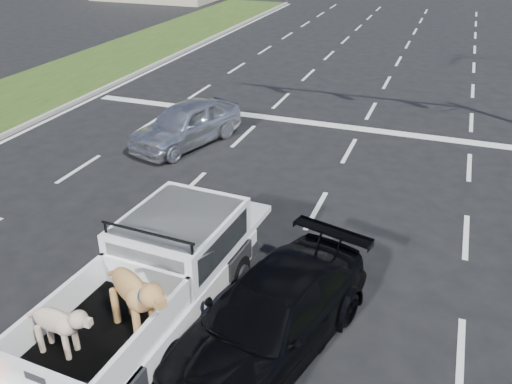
{
  "coord_description": "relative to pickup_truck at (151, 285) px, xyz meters",
  "views": [
    {
      "loc": [
        4.39,
        -7.43,
        6.54
      ],
      "look_at": [
        0.91,
        2.0,
        1.33
      ],
      "focal_mm": 38.0,
      "sensor_mm": 36.0,
      "label": 1
    }
  ],
  "objects": [
    {
      "name": "ground",
      "position": [
        -0.16,
        1.11,
        -0.93
      ],
      "size": [
        160.0,
        160.0,
        0.0
      ],
      "primitive_type": "plane",
      "color": "black",
      "rests_on": "ground"
    },
    {
      "name": "pickup_truck",
      "position": [
        0.0,
        0.0,
        0.0
      ],
      "size": [
        2.21,
        5.33,
        1.96
      ],
      "rotation": [
        0.0,
        0.0,
        -0.06
      ],
      "color": "black",
      "rests_on": "ground"
    },
    {
      "name": "curb_left",
      "position": [
        -9.21,
        7.11,
        -0.86
      ],
      "size": [
        0.15,
        60.0,
        0.14
      ],
      "primitive_type": "cube",
      "color": "gray",
      "rests_on": "ground"
    },
    {
      "name": "black_coupe",
      "position": [
        2.04,
        0.22,
        -0.27
      ],
      "size": [
        2.96,
        4.89,
        1.33
      ],
      "primitive_type": "imported",
      "rotation": [
        0.0,
        0.0,
        -0.26
      ],
      "color": "black",
      "rests_on": "ground"
    },
    {
      "name": "road_markings",
      "position": [
        -0.16,
        7.67,
        -0.93
      ],
      "size": [
        17.75,
        60.0,
        0.01
      ],
      "color": "silver",
      "rests_on": "ground"
    },
    {
      "name": "silver_sedan",
      "position": [
        -3.34,
        7.88,
        -0.25
      ],
      "size": [
        2.72,
        4.28,
        1.36
      ],
      "primitive_type": "imported",
      "rotation": [
        0.0,
        0.0,
        -0.3
      ],
      "color": "silver",
      "rests_on": "ground"
    }
  ]
}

